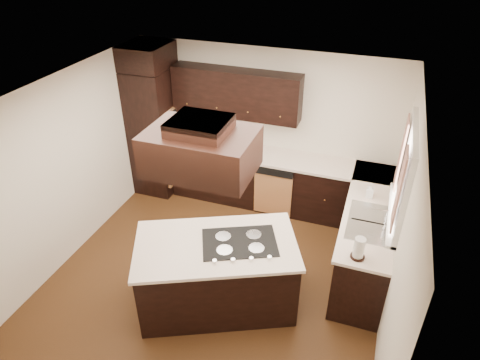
{
  "coord_description": "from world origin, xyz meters",
  "views": [
    {
      "loc": [
        1.67,
        -3.9,
        4.13
      ],
      "look_at": [
        0.1,
        0.6,
        1.15
      ],
      "focal_mm": 32.0,
      "sensor_mm": 36.0,
      "label": 1
    }
  ],
  "objects_px": {
    "island": "(217,275)",
    "spice_rack": "(229,143)",
    "oven_column": "(155,131)",
    "range_hood": "(201,151)"
  },
  "relations": [
    {
      "from": "oven_column",
      "to": "island",
      "type": "xyz_separation_m",
      "value": [
        1.95,
        -2.16,
        -0.62
      ]
    },
    {
      "from": "oven_column",
      "to": "island",
      "type": "height_order",
      "value": "oven_column"
    },
    {
      "from": "spice_rack",
      "to": "range_hood",
      "type": "bearing_deg",
      "value": -82.65
    },
    {
      "from": "oven_column",
      "to": "range_hood",
      "type": "xyz_separation_m",
      "value": [
        1.88,
        -2.25,
        1.1
      ]
    },
    {
      "from": "island",
      "to": "spice_rack",
      "type": "bearing_deg",
      "value": 82.0
    },
    {
      "from": "island",
      "to": "spice_rack",
      "type": "xyz_separation_m",
      "value": [
        -0.66,
        2.17,
        0.61
      ]
    },
    {
      "from": "oven_column",
      "to": "spice_rack",
      "type": "distance_m",
      "value": 1.29
    },
    {
      "from": "oven_column",
      "to": "range_hood",
      "type": "distance_m",
      "value": 3.13
    },
    {
      "from": "island",
      "to": "range_hood",
      "type": "relative_size",
      "value": 1.71
    },
    {
      "from": "oven_column",
      "to": "spice_rack",
      "type": "height_order",
      "value": "oven_column"
    }
  ]
}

